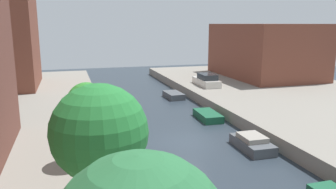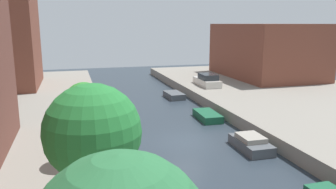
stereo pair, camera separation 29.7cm
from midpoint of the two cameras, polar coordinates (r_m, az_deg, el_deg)
ground_plane at (r=23.65m, az=2.78°, el=-8.06°), size 84.00×84.00×0.00m
low_block_right at (r=47.60m, az=15.88°, el=7.22°), size 10.00×14.94×7.05m
street_tree_1 at (r=10.40m, az=-12.37°, el=-6.41°), size 2.98×2.98×5.38m
street_tree_2 at (r=17.45m, az=-14.10°, el=-1.39°), size 2.02×2.02×4.22m
parked_car at (r=39.39m, az=6.35°, el=2.38°), size 2.03×4.77×1.40m
moored_boat_left_2 at (r=16.88m, az=-1.35°, el=-15.12°), size 1.29×4.06×0.95m
moored_boat_right_2 at (r=22.86m, az=13.74°, el=-8.04°), size 1.75×3.42×0.96m
moored_boat_right_3 at (r=29.15m, az=6.48°, el=-3.61°), size 1.74×3.42×0.62m
moored_boat_right_4 at (r=37.11m, az=0.73°, el=-0.13°), size 1.77×3.12×0.64m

